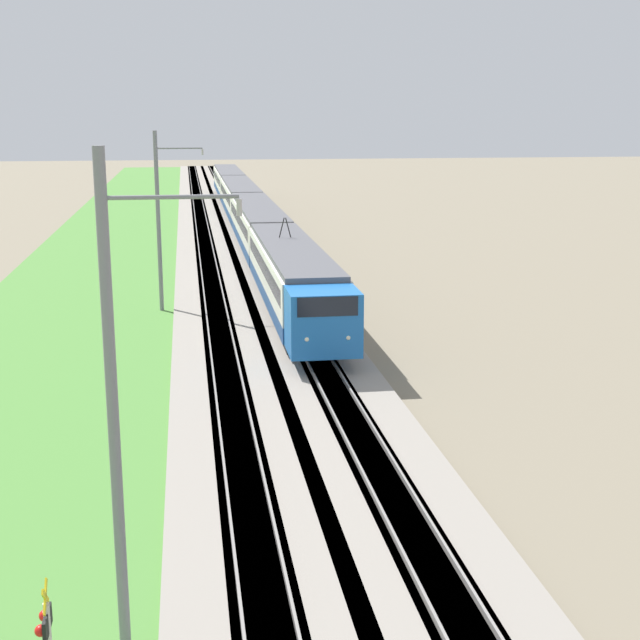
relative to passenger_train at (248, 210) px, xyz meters
name	(u,v)px	position (x,y,z in m)	size (l,w,h in m)	color
ballast_main	(209,270)	(-17.72, 3.89, -2.13)	(240.00, 4.40, 0.30)	gray
ballast_adjacent	(267,268)	(-17.72, 0.00, -2.13)	(240.00, 4.40, 0.30)	gray
track_main	(209,270)	(-17.72, 3.89, -2.12)	(240.00, 1.57, 0.45)	#4C4238
track_adjacent	(267,268)	(-17.72, 0.00, -2.12)	(240.00, 1.57, 0.45)	#4C4238
grass_verge	(113,274)	(-17.72, 10.18, -2.22)	(240.00, 13.42, 0.12)	#4C8438
passenger_train	(248,210)	(0.00, 0.00, 0.00)	(87.49, 2.99, 4.90)	blue
catenary_mast_near	(116,410)	(-61.14, 6.68, 2.79)	(0.22, 2.56, 9.85)	slate
catenary_mast_mid	(159,221)	(-29.84, 6.68, 2.64)	(0.22, 2.56, 9.54)	slate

